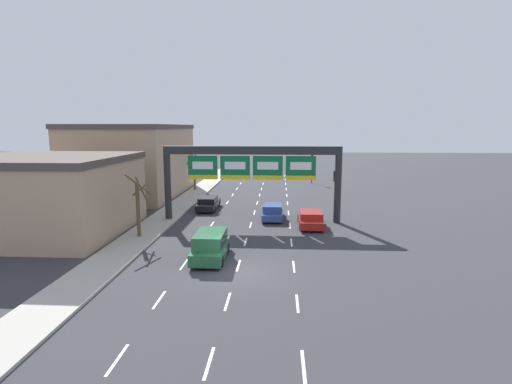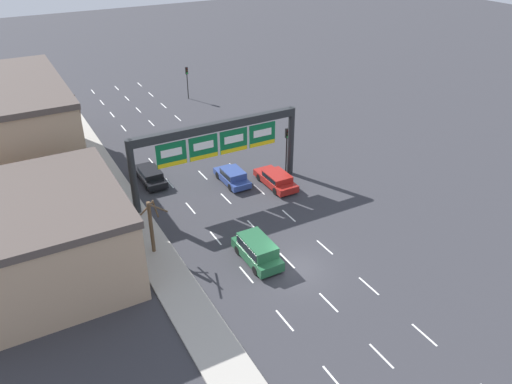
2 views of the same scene
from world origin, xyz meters
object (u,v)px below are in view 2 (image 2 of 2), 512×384
object	(u,v)px
car_blue	(233,176)
traffic_light_near_gantry	(187,76)
car_red	(276,179)
suv_green	(257,249)
tree_bare_second	(152,223)
sign_gantry	(217,141)
traffic_light_mid_block	(287,141)
tree_bare_closest	(76,120)
car_black	(150,175)

from	to	relation	value
car_blue	traffic_light_near_gantry	world-z (taller)	traffic_light_near_gantry
car_blue	car_red	bearing A→B (deg)	-36.44
car_red	car_blue	bearing A→B (deg)	143.56
suv_green	tree_bare_second	distance (m)	7.68
sign_gantry	traffic_light_near_gantry	bearing A→B (deg)	73.86
car_red	traffic_light_mid_block	size ratio (longest dim) A/B	1.10
car_blue	tree_bare_closest	distance (m)	18.83
suv_green	car_blue	bearing A→B (deg)	71.97
car_black	traffic_light_mid_block	size ratio (longest dim) A/B	1.08
suv_green	car_red	world-z (taller)	suv_green
car_black	traffic_light_near_gantry	size ratio (longest dim) A/B	1.14
sign_gantry	traffic_light_mid_block	distance (m)	7.43
car_blue	tree_bare_closest	bearing A→B (deg)	123.81
traffic_light_near_gantry	car_black	bearing A→B (deg)	-120.78
traffic_light_near_gantry	car_blue	bearing A→B (deg)	-102.69
sign_gantry	traffic_light_near_gantry	world-z (taller)	sign_gantry
sign_gantry	traffic_light_near_gantry	distance (m)	25.74
car_red	traffic_light_near_gantry	distance (m)	26.28
tree_bare_second	suv_green	bearing A→B (deg)	-35.91
tree_bare_second	car_red	bearing A→B (deg)	18.89
car_red	tree_bare_closest	size ratio (longest dim) A/B	0.95
tree_bare_second	car_black	bearing A→B (deg)	73.11
sign_gantry	tree_bare_second	world-z (taller)	sign_gantry
car_red	tree_bare_second	distance (m)	13.82
car_blue	traffic_light_mid_block	world-z (taller)	traffic_light_mid_block
car_blue	traffic_light_near_gantry	size ratio (longest dim) A/B	1.04
suv_green	tree_bare_second	world-z (taller)	tree_bare_second
sign_gantry	tree_bare_closest	bearing A→B (deg)	117.60
tree_bare_second	tree_bare_closest	bearing A→B (deg)	91.75
tree_bare_second	sign_gantry	bearing A→B (deg)	36.48
traffic_light_near_gantry	traffic_light_mid_block	world-z (taller)	traffic_light_mid_block
suv_green	car_red	size ratio (longest dim) A/B	0.91
sign_gantry	suv_green	distance (m)	11.17
traffic_light_near_gantry	tree_bare_closest	bearing A→B (deg)	-152.61
sign_gantry	car_black	world-z (taller)	sign_gantry
suv_green	traffic_light_near_gantry	bearing A→B (deg)	75.57
car_red	traffic_light_mid_block	bearing A→B (deg)	40.27
car_red	tree_bare_second	xyz separation A→B (m)	(-12.95, -4.43, 1.87)
traffic_light_mid_block	tree_bare_closest	xyz separation A→B (m)	(-15.82, 16.08, -0.42)
sign_gantry	suv_green	world-z (taller)	sign_gantry
suv_green	traffic_light_near_gantry	world-z (taller)	traffic_light_near_gantry
tree_bare_closest	car_black	bearing A→B (deg)	-71.48
car_red	car_black	bearing A→B (deg)	147.35
suv_green	tree_bare_closest	size ratio (longest dim) A/B	0.87
tree_bare_closest	tree_bare_second	distance (m)	22.37
sign_gantry	tree_bare_closest	xyz separation A→B (m)	(-8.62, 16.49, -2.19)
tree_bare_closest	sign_gantry	bearing A→B (deg)	-62.40
car_blue	tree_bare_second	distance (m)	12.02
car_black	traffic_light_mid_block	distance (m)	12.92
car_black	car_red	bearing A→B (deg)	-32.65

